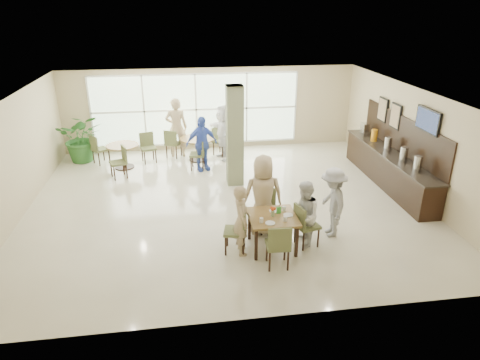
{
  "coord_description": "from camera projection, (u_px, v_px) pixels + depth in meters",
  "views": [
    {
      "loc": [
        -1.08,
        -10.04,
        4.86
      ],
      "look_at": [
        0.2,
        -1.2,
        1.1
      ],
      "focal_mm": 32.0,
      "sensor_mm": 36.0,
      "label": 1
    }
  ],
  "objects": [
    {
      "name": "adult_b",
      "position": [
        224.0,
        132.0,
        13.89
      ],
      "size": [
        1.07,
        1.79,
        1.81
      ],
      "primitive_type": "imported",
      "rotation": [
        0.0,
        0.0,
        -1.35
      ],
      "color": "white",
      "rests_on": "ground"
    },
    {
      "name": "round_table_left",
      "position": [
        123.0,
        151.0,
        13.25
      ],
      "size": [
        1.0,
        1.0,
        0.75
      ],
      "color": "brown",
      "rests_on": "ground"
    },
    {
      "name": "adult_standing",
      "position": [
        176.0,
        128.0,
        14.09
      ],
      "size": [
        0.73,
        0.49,
        1.97
      ],
      "primitive_type": "imported",
      "rotation": [
        0.0,
        0.0,
        3.11
      ],
      "color": "tan",
      "rests_on": "ground"
    },
    {
      "name": "round_table_right",
      "position": [
        198.0,
        143.0,
        13.89
      ],
      "size": [
        1.14,
        1.14,
        0.75
      ],
      "color": "brown",
      "rests_on": "ground"
    },
    {
      "name": "teen_far",
      "position": [
        263.0,
        195.0,
        9.38
      ],
      "size": [
        0.91,
        0.52,
        1.83
      ],
      "primitive_type": "imported",
      "rotation": [
        0.0,
        0.0,
        3.1
      ],
      "color": "tan",
      "rests_on": "ground"
    },
    {
      "name": "teen_right",
      "position": [
        304.0,
        215.0,
        8.92
      ],
      "size": [
        0.61,
        0.76,
        1.46
      ],
      "primitive_type": "imported",
      "rotation": [
        0.0,
        0.0,
        -1.66
      ],
      "color": "white",
      "rests_on": "ground"
    },
    {
      "name": "room_shell",
      "position": [
        225.0,
        139.0,
        10.53
      ],
      "size": [
        10.0,
        10.0,
        10.0
      ],
      "color": "white",
      "rests_on": "ground"
    },
    {
      "name": "potted_plant",
      "position": [
        82.0,
        138.0,
        13.74
      ],
      "size": [
        1.47,
        1.47,
        1.57
      ],
      "primitive_type": "imported",
      "rotation": [
        0.0,
        0.0,
        0.04
      ],
      "color": "#2F6C2B",
      "rests_on": "ground"
    },
    {
      "name": "teen_standing",
      "position": [
        332.0,
        202.0,
        9.32
      ],
      "size": [
        0.63,
        1.05,
        1.59
      ],
      "primitive_type": "imported",
      "rotation": [
        0.0,
        0.0,
        -1.61
      ],
      "color": "#9F9FA1",
      "rests_on": "ground"
    },
    {
      "name": "column",
      "position": [
        235.0,
        136.0,
        11.79
      ],
      "size": [
        0.45,
        0.45,
        2.8
      ],
      "primitive_type": "cube",
      "color": "#717A55",
      "rests_on": "ground"
    },
    {
      "name": "buffet_counter",
      "position": [
        389.0,
        166.0,
        12.05
      ],
      "size": [
        0.64,
        4.7,
        1.95
      ],
      "color": "black",
      "rests_on": "ground"
    },
    {
      "name": "wall_tv",
      "position": [
        428.0,
        120.0,
        10.45
      ],
      "size": [
        0.06,
        1.0,
        0.58
      ],
      "color": "black",
      "rests_on": "ground"
    },
    {
      "name": "chairs_main_table",
      "position": [
        272.0,
        228.0,
        8.93
      ],
      "size": [
        2.09,
        1.88,
        0.95
      ],
      "color": "#5E6437",
      "rests_on": "ground"
    },
    {
      "name": "framed_art_a",
      "position": [
        395.0,
        116.0,
        12.03
      ],
      "size": [
        0.05,
        0.55,
        0.7
      ],
      "color": "black",
      "rests_on": "ground"
    },
    {
      "name": "adult_a",
      "position": [
        202.0,
        144.0,
        12.97
      ],
      "size": [
        1.11,
        0.83,
        1.69
      ],
      "primitive_type": "imported",
      "rotation": [
        0.0,
        0.0,
        0.3
      ],
      "color": "#4565D1",
      "rests_on": "ground"
    },
    {
      "name": "tabletop_clutter",
      "position": [
        276.0,
        214.0,
        8.77
      ],
      "size": [
        0.75,
        0.72,
        0.21
      ],
      "color": "white",
      "rests_on": "main_table"
    },
    {
      "name": "chairs_table_right",
      "position": [
        197.0,
        146.0,
        13.93
      ],
      "size": [
        2.2,
        1.81,
        0.95
      ],
      "color": "#5E6437",
      "rests_on": "ground"
    },
    {
      "name": "window_bank",
      "position": [
        196.0,
        110.0,
        14.64
      ],
      "size": [
        7.0,
        0.04,
        7.0
      ],
      "color": "silver",
      "rests_on": "ground"
    },
    {
      "name": "teen_left",
      "position": [
        241.0,
        220.0,
        8.66
      ],
      "size": [
        0.38,
        0.56,
        1.5
      ],
      "primitive_type": "imported",
      "rotation": [
        0.0,
        0.0,
        1.62
      ],
      "color": "tan",
      "rests_on": "ground"
    },
    {
      "name": "chairs_table_left",
      "position": [
        123.0,
        153.0,
        13.3
      ],
      "size": [
        2.11,
        1.94,
        0.95
      ],
      "color": "#5E6437",
      "rests_on": "ground"
    },
    {
      "name": "ground",
      "position": [
        226.0,
        202.0,
        11.19
      ],
      "size": [
        10.0,
        10.0,
        0.0
      ],
      "primitive_type": "plane",
      "color": "beige",
      "rests_on": "ground"
    },
    {
      "name": "main_table",
      "position": [
        273.0,
        220.0,
        8.86
      ],
      "size": [
        0.99,
        0.99,
        0.75
      ],
      "color": "brown",
      "rests_on": "ground"
    },
    {
      "name": "framed_art_b",
      "position": [
        383.0,
        110.0,
        12.76
      ],
      "size": [
        0.05,
        0.55,
        0.7
      ],
      "color": "black",
      "rests_on": "ground"
    }
  ]
}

